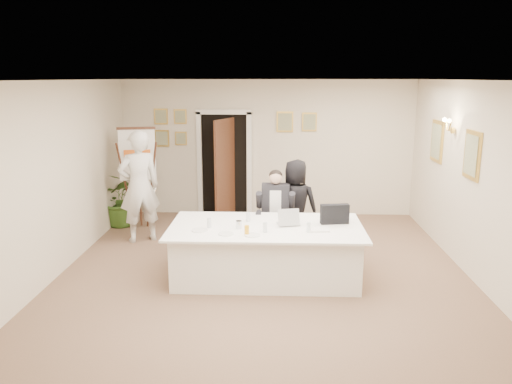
{
  "coord_description": "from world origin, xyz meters",
  "views": [
    {
      "loc": [
        0.17,
        -6.78,
        2.84
      ],
      "look_at": [
        -0.13,
        0.6,
        1.13
      ],
      "focal_mm": 35.0,
      "sensor_mm": 36.0,
      "label": 1
    }
  ],
  "objects": [
    {
      "name": "floor",
      "position": [
        0.0,
        0.0,
        0.0
      ],
      "size": [
        7.0,
        7.0,
        0.0
      ],
      "primitive_type": "plane",
      "color": "brown",
      "rests_on": "ground"
    },
    {
      "name": "ceiling",
      "position": [
        0.0,
        0.0,
        2.8
      ],
      "size": [
        6.0,
        7.0,
        0.02
      ],
      "primitive_type": "cube",
      "color": "white",
      "rests_on": "wall_back"
    },
    {
      "name": "wall_back",
      "position": [
        0.0,
        3.5,
        1.4
      ],
      "size": [
        6.0,
        0.1,
        2.8
      ],
      "primitive_type": "cube",
      "color": "beige",
      "rests_on": "floor"
    },
    {
      "name": "wall_front",
      "position": [
        0.0,
        -3.5,
        1.4
      ],
      "size": [
        6.0,
        0.1,
        2.8
      ],
      "primitive_type": "cube",
      "color": "beige",
      "rests_on": "floor"
    },
    {
      "name": "wall_left",
      "position": [
        -3.0,
        0.0,
        1.4
      ],
      "size": [
        0.1,
        7.0,
        2.8
      ],
      "primitive_type": "cube",
      "color": "beige",
      "rests_on": "floor"
    },
    {
      "name": "wall_right",
      "position": [
        3.0,
        0.0,
        1.4
      ],
      "size": [
        0.1,
        7.0,
        2.8
      ],
      "primitive_type": "cube",
      "color": "beige",
      "rests_on": "floor"
    },
    {
      "name": "doorway",
      "position": [
        -0.88,
        3.32,
        1.04
      ],
      "size": [
        1.14,
        0.86,
        2.2
      ],
      "color": "black",
      "rests_on": "floor"
    },
    {
      "name": "pictures_back_wall",
      "position": [
        -0.8,
        3.47,
        1.85
      ],
      "size": [
        3.4,
        0.06,
        0.8
      ],
      "primitive_type": null,
      "color": "gold",
      "rests_on": "wall_back"
    },
    {
      "name": "pictures_right_wall",
      "position": [
        2.97,
        1.2,
        1.75
      ],
      "size": [
        0.06,
        2.2,
        0.8
      ],
      "primitive_type": null,
      "color": "gold",
      "rests_on": "wall_right"
    },
    {
      "name": "wall_sconce",
      "position": [
        2.9,
        1.2,
        2.1
      ],
      "size": [
        0.2,
        0.3,
        0.24
      ],
      "primitive_type": null,
      "color": "gold",
      "rests_on": "wall_right"
    },
    {
      "name": "conference_table",
      "position": [
        0.04,
        0.01,
        0.39
      ],
      "size": [
        2.74,
        1.46,
        0.78
      ],
      "color": "white",
      "rests_on": "floor"
    },
    {
      "name": "seated_man",
      "position": [
        0.17,
        1.03,
        0.7
      ],
      "size": [
        0.75,
        0.77,
        1.41
      ],
      "primitive_type": null,
      "rotation": [
        0.0,
        0.0,
        -0.25
      ],
      "color": "black",
      "rests_on": "floor"
    },
    {
      "name": "flip_chart",
      "position": [
        -2.42,
        2.36,
        0.88
      ],
      "size": [
        0.69,
        0.49,
        1.91
      ],
      "color": "#401E14",
      "rests_on": "floor"
    },
    {
      "name": "standing_man",
      "position": [
        -2.2,
        1.6,
        0.98
      ],
      "size": [
        0.85,
        0.75,
        1.96
      ],
      "primitive_type": "imported",
      "rotation": [
        0.0,
        0.0,
        3.64
      ],
      "color": "silver",
      "rests_on": "floor"
    },
    {
      "name": "standing_woman",
      "position": [
        0.5,
        1.23,
        0.77
      ],
      "size": [
        0.85,
        0.66,
        1.54
      ],
      "primitive_type": "imported",
      "rotation": [
        0.0,
        0.0,
        2.89
      ],
      "color": "black",
      "rests_on": "floor"
    },
    {
      "name": "potted_palm",
      "position": [
        -2.8,
        2.5,
        0.54
      ],
      "size": [
        1.02,
        0.9,
        1.07
      ],
      "primitive_type": "imported",
      "rotation": [
        0.0,
        0.0,
        -0.07
      ],
      "color": "#33571D",
      "rests_on": "floor"
    },
    {
      "name": "laptop",
      "position": [
        0.36,
        0.11,
        0.91
      ],
      "size": [
        0.38,
        0.4,
        0.28
      ],
      "primitive_type": null,
      "rotation": [
        0.0,
        0.0,
        0.23
      ],
      "color": "#B7BABC",
      "rests_on": "conference_table"
    },
    {
      "name": "laptop_bag",
      "position": [
        1.02,
        0.17,
        0.92
      ],
      "size": [
        0.42,
        0.17,
        0.28
      ],
      "primitive_type": "cube",
      "rotation": [
        0.0,
        0.0,
        0.15
      ],
      "color": "black",
      "rests_on": "conference_table"
    },
    {
      "name": "paper_stack",
      "position": [
        0.76,
        -0.18,
        0.79
      ],
      "size": [
        0.3,
        0.23,
        0.03
      ],
      "primitive_type": "cube",
      "rotation": [
        0.0,
        0.0,
        0.13
      ],
      "color": "white",
      "rests_on": "conference_table"
    },
    {
      "name": "plate_left",
      "position": [
        -0.87,
        -0.25,
        0.78
      ],
      "size": [
        0.26,
        0.26,
        0.01
      ],
      "primitive_type": "cylinder",
      "rotation": [
        0.0,
        0.0,
        -0.14
      ],
      "color": "white",
      "rests_on": "conference_table"
    },
    {
      "name": "plate_mid",
      "position": [
        -0.49,
        -0.4,
        0.78
      ],
      "size": [
        0.21,
        0.21,
        0.01
      ],
      "primitive_type": "cylinder",
      "rotation": [
        0.0,
        0.0,
        -0.01
      ],
      "color": "white",
      "rests_on": "conference_table"
    },
    {
      "name": "plate_near",
      "position": [
        -0.13,
        -0.44,
        0.78
      ],
      "size": [
        0.26,
        0.26,
        0.01
      ],
      "primitive_type": "cylinder",
      "rotation": [
        0.0,
        0.0,
        -0.27
      ],
      "color": "white",
      "rests_on": "conference_table"
    },
    {
      "name": "glass_a",
      "position": [
        -0.76,
        -0.11,
        0.84
      ],
      "size": [
        0.07,
        0.07,
        0.14
      ],
      "primitive_type": "cylinder",
      "rotation": [
        0.0,
        0.0,
        0.21
      ],
      "color": "silver",
      "rests_on": "conference_table"
    },
    {
      "name": "glass_b",
      "position": [
        0.03,
        -0.28,
        0.84
      ],
      "size": [
        0.06,
        0.06,
        0.14
      ],
      "primitive_type": "cylinder",
      "rotation": [
        0.0,
        0.0,
        0.08
      ],
      "color": "silver",
      "rests_on": "conference_table"
    },
    {
      "name": "glass_c",
      "position": [
        0.62,
        -0.26,
        0.84
      ],
      "size": [
        0.06,
        0.06,
        0.14
      ],
      "primitive_type": "cylinder",
      "rotation": [
        0.0,
        0.0,
        0.13
      ],
      "color": "silver",
      "rests_on": "conference_table"
    },
    {
      "name": "glass_d",
      "position": [
        -0.23,
        0.22,
        0.84
      ],
      "size": [
        0.08,
        0.08,
        0.14
      ],
      "primitive_type": "cylinder",
      "rotation": [
        0.0,
        0.0,
        -0.34
      ],
      "color": "silver",
      "rests_on": "conference_table"
    },
    {
      "name": "oj_glass",
      "position": [
        -0.21,
        -0.41,
        0.84
      ],
      "size": [
        0.08,
        0.08,
        0.13
      ],
      "primitive_type": "cylinder",
      "rotation": [
        0.0,
        0.0,
        0.33
      ],
      "color": "orange",
      "rests_on": "conference_table"
    },
    {
      "name": "steel_jug",
      "position": [
        -0.34,
        -0.12,
        0.83
      ],
      "size": [
        0.11,
        0.11,
        0.11
      ],
      "primitive_type": "cylinder",
      "rotation": [
        0.0,
        0.0,
        0.34
      ],
      "color": "silver",
      "rests_on": "conference_table"
    }
  ]
}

